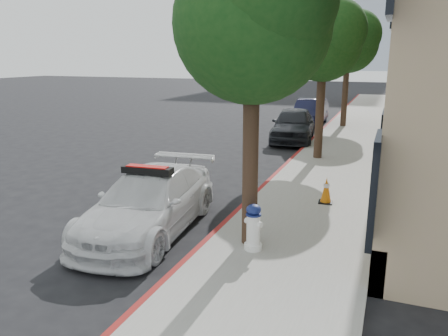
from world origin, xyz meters
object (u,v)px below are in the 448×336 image
fire_hydrant (253,228)px  traffic_cone (326,190)px  parked_car_far (310,112)px  police_car (149,202)px  parked_car_mid (293,124)px

fire_hydrant → traffic_cone: 3.38m
fire_hydrant → parked_car_far: bearing=117.1°
traffic_cone → police_car: bearing=-139.3°
parked_car_mid → traffic_cone: bearing=-79.9°
parked_car_mid → parked_car_far: bearing=84.4°
traffic_cone → parked_car_far: bearing=102.0°
parked_car_far → fire_hydrant: bearing=-83.9°
parked_car_mid → fire_hydrant: parked_car_mid is taller
parked_car_mid → parked_car_far: parked_car_mid is taller
parked_car_far → traffic_cone: parked_car_far is taller
police_car → parked_car_mid: parked_car_mid is taller
traffic_cone → fire_hydrant: bearing=-105.0°
parked_car_far → traffic_cone: bearing=-78.8°
police_car → parked_car_mid: 11.49m
fire_hydrant → police_car: bearing=-168.5°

